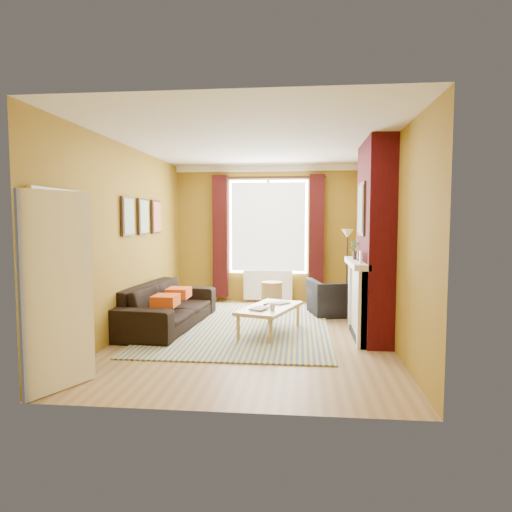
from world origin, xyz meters
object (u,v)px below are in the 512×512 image
object	(u,v)px
armchair	(338,298)
sofa	(168,305)
floor_lamp	(347,246)
wicker_stool	(272,295)
coffee_table	(270,309)

from	to	relation	value
armchair	sofa	bearing A→B (deg)	8.63
sofa	floor_lamp	size ratio (longest dim) A/B	1.55
sofa	floor_lamp	bearing A→B (deg)	-53.73
wicker_stool	armchair	bearing A→B (deg)	-24.86
coffee_table	wicker_stool	size ratio (longest dim) A/B	2.72
coffee_table	wicker_stool	xyz separation A→B (m)	(-0.11, 2.02, -0.12)
armchair	wicker_stool	bearing A→B (deg)	-39.03
armchair	coffee_table	distance (m)	1.83
coffee_table	floor_lamp	world-z (taller)	floor_lamp
coffee_table	wicker_stool	bearing A→B (deg)	111.88
floor_lamp	armchair	bearing A→B (deg)	-107.72
coffee_table	armchair	bearing A→B (deg)	71.38
wicker_stool	floor_lamp	xyz separation A→B (m)	(1.43, 0.11, 0.95)
sofa	coffee_table	size ratio (longest dim) A/B	1.72
sofa	coffee_table	xyz separation A→B (m)	(1.65, -0.29, 0.02)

